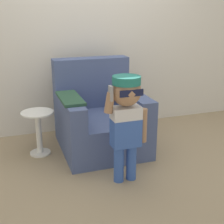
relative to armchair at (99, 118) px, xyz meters
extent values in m
plane|color=#998466|center=(0.07, -0.03, -0.35)|extent=(10.00, 10.00, 0.00)
cube|color=silver|center=(0.07, 0.67, 0.95)|extent=(10.00, 0.05, 2.60)
cube|color=#475684|center=(0.00, -0.07, -0.15)|extent=(0.92, 1.03, 0.40)
cube|color=#475684|center=(0.00, 0.34, 0.35)|extent=(0.92, 0.22, 0.60)
cube|color=#475684|center=(-0.37, -0.18, 0.18)|extent=(0.18, 0.81, 0.25)
cube|color=#475684|center=(0.37, -0.18, 0.18)|extent=(0.18, 0.81, 0.25)
cube|color=#284C38|center=(-0.37, -0.18, 0.32)|extent=(0.22, 0.57, 0.03)
cylinder|color=#3356AD|center=(-0.06, -0.84, -0.17)|extent=(0.09, 0.09, 0.36)
cylinder|color=#3356AD|center=(0.07, -0.84, -0.17)|extent=(0.09, 0.09, 0.36)
cube|color=#3356AD|center=(0.01, -0.84, 0.14)|extent=(0.26, 0.15, 0.26)
cube|color=silver|center=(0.01, -0.84, 0.33)|extent=(0.26, 0.15, 0.11)
sphere|color=#997051|center=(0.01, -0.84, 0.53)|extent=(0.26, 0.26, 0.26)
cylinder|color=#1E7066|center=(0.01, -0.84, 0.63)|extent=(0.25, 0.25, 0.07)
cube|color=#1E7066|center=(0.01, -0.72, 0.60)|extent=(0.15, 0.12, 0.01)
cube|color=#0F1433|center=(0.01, -0.96, 0.54)|extent=(0.21, 0.01, 0.06)
cylinder|color=#997051|center=(0.18, -0.84, 0.19)|extent=(0.08, 0.08, 0.32)
cylinder|color=#997051|center=(-0.15, -0.84, 0.44)|extent=(0.11, 0.08, 0.19)
cube|color=gray|center=(-0.15, -0.86, 0.53)|extent=(0.02, 0.07, 0.13)
cylinder|color=white|center=(-0.70, 0.01, -0.34)|extent=(0.23, 0.23, 0.02)
cylinder|color=white|center=(-0.70, 0.01, -0.11)|extent=(0.06, 0.06, 0.48)
cylinder|color=white|center=(-0.70, 0.01, 0.14)|extent=(0.35, 0.35, 0.02)
camera|label=1|loc=(-0.97, -3.30, 1.22)|focal=50.00mm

